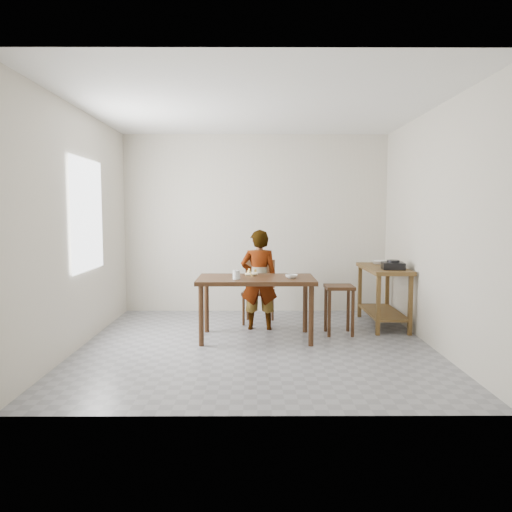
{
  "coord_description": "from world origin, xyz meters",
  "views": [
    {
      "loc": [
        -0.03,
        -5.64,
        1.55
      ],
      "look_at": [
        0.0,
        0.4,
        1.0
      ],
      "focal_mm": 35.0,
      "sensor_mm": 36.0,
      "label": 1
    }
  ],
  "objects_px": {
    "dining_table": "(256,308)",
    "prep_counter": "(383,296)",
    "stool": "(339,310)",
    "child": "(259,280)",
    "dining_chair": "(258,292)"
  },
  "relations": [
    {
      "from": "stool",
      "to": "dining_table",
      "type": "bearing_deg",
      "value": -168.03
    },
    {
      "from": "dining_chair",
      "to": "child",
      "type": "bearing_deg",
      "value": -81.03
    },
    {
      "from": "dining_table",
      "to": "stool",
      "type": "xyz_separation_m",
      "value": [
        1.04,
        0.22,
        -0.07
      ]
    },
    {
      "from": "child",
      "to": "stool",
      "type": "xyz_separation_m",
      "value": [
        1.0,
        -0.27,
        -0.34
      ]
    },
    {
      "from": "dining_chair",
      "to": "prep_counter",
      "type": "bearing_deg",
      "value": 2.82
    },
    {
      "from": "child",
      "to": "dining_chair",
      "type": "relative_size",
      "value": 1.51
    },
    {
      "from": "prep_counter",
      "to": "stool",
      "type": "distance_m",
      "value": 0.83
    },
    {
      "from": "dining_table",
      "to": "dining_chair",
      "type": "relative_size",
      "value": 1.62
    },
    {
      "from": "prep_counter",
      "to": "child",
      "type": "relative_size",
      "value": 0.92
    },
    {
      "from": "dining_table",
      "to": "prep_counter",
      "type": "xyz_separation_m",
      "value": [
        1.72,
        0.7,
        0.03
      ]
    },
    {
      "from": "child",
      "to": "stool",
      "type": "height_order",
      "value": "child"
    },
    {
      "from": "prep_counter",
      "to": "child",
      "type": "bearing_deg",
      "value": -173.07
    },
    {
      "from": "dining_table",
      "to": "prep_counter",
      "type": "distance_m",
      "value": 1.86
    },
    {
      "from": "dining_table",
      "to": "prep_counter",
      "type": "relative_size",
      "value": 1.17
    },
    {
      "from": "dining_chair",
      "to": "stool",
      "type": "relative_size",
      "value": 1.39
    }
  ]
}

